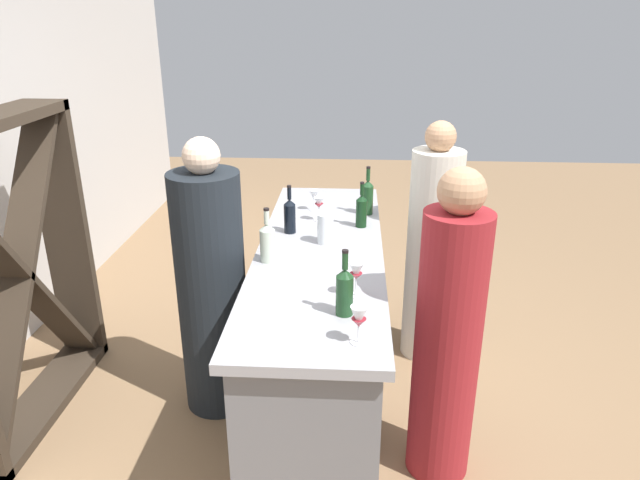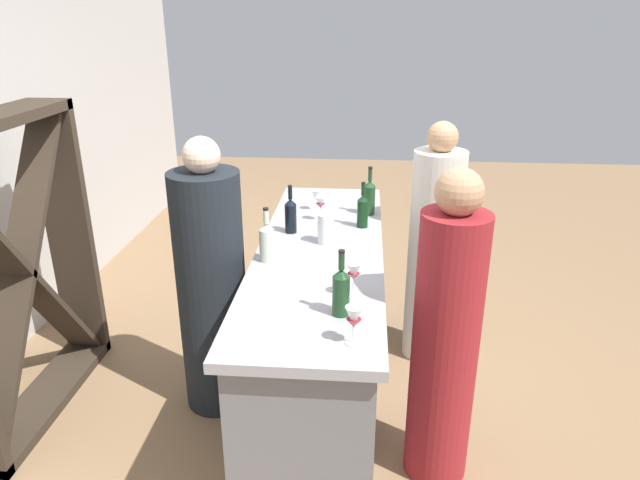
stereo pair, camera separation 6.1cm
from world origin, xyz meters
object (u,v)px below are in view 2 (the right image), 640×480
at_px(wine_rack, 19,273).
at_px(wine_bottle_center_near_black, 291,215).
at_px(wine_bottle_second_right_dark_green, 363,210).
at_px(person_left_guest, 445,342).
at_px(wine_glass_far_left, 316,196).
at_px(wine_glass_near_left, 354,319).
at_px(wine_glass_near_right, 320,204).
at_px(water_pitcher, 326,229).
at_px(person_center_guest, 433,254).
at_px(wine_glass_near_center, 354,273).
at_px(person_server_behind, 212,290).
at_px(wine_bottle_second_left_clear_pale, 267,241).
at_px(wine_bottle_rightmost_olive_green, 369,196).
at_px(wine_bottle_leftmost_olive_green, 341,291).

distance_m(wine_rack, wine_bottle_center_near_black, 1.55).
bearing_deg(wine_bottle_second_right_dark_green, person_left_guest, -157.24).
distance_m(wine_bottle_second_right_dark_green, wine_glass_far_left, 0.43).
bearing_deg(wine_glass_near_left, wine_glass_near_right, 9.77).
relative_size(water_pitcher, person_left_guest, 0.11).
distance_m(wine_glass_near_left, wine_glass_far_left, 1.68).
bearing_deg(person_center_guest, wine_bottle_center_near_black, 4.37).
xyz_separation_m(wine_bottle_center_near_black, wine_glass_near_center, (-0.81, -0.40, 0.01)).
bearing_deg(person_center_guest, wine_glass_near_right, -9.35).
xyz_separation_m(wine_bottle_second_right_dark_green, wine_glass_near_center, (-0.94, 0.03, 0.01)).
relative_size(wine_glass_near_center, water_pitcher, 0.96).
distance_m(wine_bottle_center_near_black, person_server_behind, 0.65).
height_order(wine_bottle_second_left_clear_pale, wine_bottle_rightmost_olive_green, wine_bottle_rightmost_olive_green).
relative_size(wine_rack, wine_glass_near_right, 11.11).
height_order(wine_bottle_second_left_clear_pale, person_center_guest, person_center_guest).
relative_size(wine_bottle_leftmost_olive_green, person_center_guest, 0.19).
distance_m(wine_bottle_second_right_dark_green, water_pitcher, 0.35).
xyz_separation_m(wine_glass_near_left, wine_glass_near_center, (0.42, 0.01, 0.01)).
xyz_separation_m(wine_bottle_rightmost_olive_green, wine_glass_near_right, (-0.15, 0.31, -0.01)).
bearing_deg(person_left_guest, wine_bottle_leftmost_olive_green, 17.16).
xyz_separation_m(wine_rack, person_left_guest, (-0.35, -2.30, -0.11)).
height_order(wine_bottle_leftmost_olive_green, wine_glass_near_center, wine_bottle_leftmost_olive_green).
bearing_deg(wine_bottle_rightmost_olive_green, wine_bottle_second_right_dark_green, 170.35).
xyz_separation_m(wine_bottle_leftmost_olive_green, wine_bottle_second_right_dark_green, (1.12, -0.08, -0.01)).
height_order(wine_bottle_rightmost_olive_green, person_server_behind, person_server_behind).
bearing_deg(wine_bottle_leftmost_olive_green, wine_glass_near_right, 8.79).
bearing_deg(wine_bottle_second_right_dark_green, wine_glass_far_left, 46.85).
height_order(wine_bottle_second_right_dark_green, wine_bottle_rightmost_olive_green, wine_bottle_rightmost_olive_green).
bearing_deg(wine_glass_near_left, wine_bottle_center_near_black, 18.56).
relative_size(wine_bottle_leftmost_olive_green, wine_bottle_second_left_clear_pale, 1.03).
bearing_deg(wine_bottle_second_right_dark_green, wine_bottle_center_near_black, 106.70).
bearing_deg(wine_bottle_leftmost_olive_green, wine_glass_near_center, -15.61).
height_order(person_left_guest, person_center_guest, same).
bearing_deg(water_pitcher, wine_glass_near_right, 9.00).
relative_size(wine_glass_near_left, wine_glass_near_right, 1.06).
xyz_separation_m(wine_bottle_rightmost_olive_green, person_server_behind, (-0.75, 0.88, -0.34)).
xyz_separation_m(wine_glass_near_center, wine_glass_far_left, (1.23, 0.28, -0.02)).
relative_size(wine_bottle_second_left_clear_pale, wine_glass_far_left, 2.13).
xyz_separation_m(wine_glass_near_right, person_center_guest, (0.02, -0.74, -0.33)).
bearing_deg(wine_bottle_leftmost_olive_green, wine_bottle_second_right_dark_green, -4.16).
height_order(wine_glass_far_left, water_pitcher, water_pitcher).
bearing_deg(wine_bottle_center_near_black, water_pitcher, -124.92).
bearing_deg(wine_glass_near_left, person_center_guest, -18.32).
distance_m(wine_glass_near_right, person_center_guest, 0.80).
distance_m(wine_bottle_second_right_dark_green, wine_bottle_rightmost_olive_green, 0.25).
height_order(wine_rack, wine_bottle_center_near_black, wine_rack).
distance_m(wine_bottle_leftmost_olive_green, wine_bottle_center_near_black, 1.05).
bearing_deg(person_center_guest, person_server_behind, 14.78).
height_order(wine_bottle_second_right_dark_green, person_center_guest, person_center_guest).
distance_m(wine_bottle_rightmost_olive_green, person_left_guest, 1.32).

